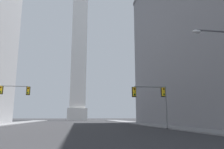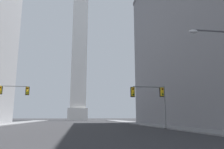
{
  "view_description": "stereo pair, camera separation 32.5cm",
  "coord_description": "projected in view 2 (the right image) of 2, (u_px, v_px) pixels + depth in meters",
  "views": [
    {
      "loc": [
        0.14,
        -2.74,
        1.51
      ],
      "look_at": [
        9.64,
        58.32,
        13.47
      ],
      "focal_mm": 35.0,
      "sensor_mm": 36.0,
      "label": 1
    },
    {
      "loc": [
        0.46,
        -2.79,
        1.51
      ],
      "look_at": [
        9.64,
        58.32,
        13.47
      ],
      "focal_mm": 35.0,
      "sensor_mm": 36.0,
      "label": 2
    }
  ],
  "objects": [
    {
      "name": "sidewalk_right",
      "position": [
        160.0,
        125.0,
        36.5
      ],
      "size": [
        5.0,
        110.21,
        0.15
      ],
      "primitive_type": "cube",
      "color": "slate",
      "rests_on": "ground_plane"
    },
    {
      "name": "traffic_light_mid_right",
      "position": [
        153.0,
        96.0,
        28.01
      ],
      "size": [
        4.66,
        0.5,
        5.38
      ],
      "color": "slate",
      "rests_on": "ground_plane"
    },
    {
      "name": "obelisk",
      "position": [
        80.0,
        47.0,
        97.62
      ],
      "size": [
        8.17,
        8.17,
        66.7
      ],
      "color": "silver",
      "rests_on": "ground_plane"
    },
    {
      "name": "traffic_light_mid_left",
      "position": [
        8.0,
        95.0,
        32.89
      ],
      "size": [
        4.68,
        0.53,
        6.18
      ],
      "color": "slate",
      "rests_on": "ground_plane"
    }
  ]
}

